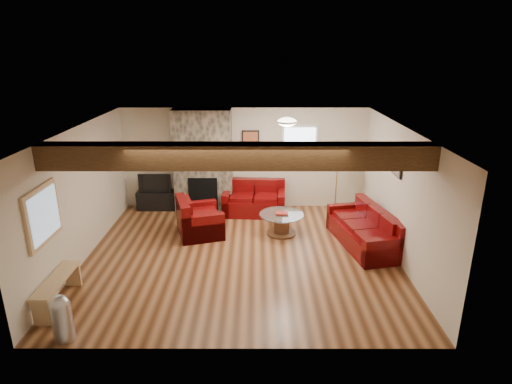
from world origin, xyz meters
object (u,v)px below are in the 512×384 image
at_px(loveseat, 254,198).
at_px(coffee_table, 281,224).
at_px(floor_lamp, 337,167).
at_px(sofa_three, 363,228).
at_px(armchair_red, 200,216).
at_px(tv_cabinet, 157,200).
at_px(television, 155,182).

distance_m(loveseat, coffee_table, 1.38).
distance_m(coffee_table, floor_lamp, 1.99).
bearing_deg(coffee_table, sofa_three, -18.22).
bearing_deg(coffee_table, floor_lamp, 38.46).
bearing_deg(armchair_red, coffee_table, -106.83).
bearing_deg(loveseat, sofa_three, -34.84).
distance_m(sofa_three, coffee_table, 1.73).
bearing_deg(loveseat, floor_lamp, -1.21).
height_order(armchair_red, floor_lamp, floor_lamp).
distance_m(loveseat, tv_cabinet, 2.47).
bearing_deg(tv_cabinet, floor_lamp, -5.94).
height_order(tv_cabinet, television, television).
height_order(armchair_red, television, television).
xyz_separation_m(coffee_table, floor_lamp, (1.35, 1.07, 0.99)).
bearing_deg(loveseat, tv_cabinet, 176.40).
bearing_deg(sofa_three, loveseat, -139.80).
relative_size(sofa_three, coffee_table, 2.09).
relative_size(television, floor_lamp, 0.56).
xyz_separation_m(sofa_three, tv_cabinet, (-4.69, 2.07, -0.15)).
distance_m(tv_cabinet, floor_lamp, 4.52).
distance_m(loveseat, television, 2.48).
bearing_deg(television, floor_lamp, -5.94).
relative_size(coffee_table, television, 1.19).
bearing_deg(coffee_table, television, 153.37).
relative_size(loveseat, floor_lamp, 1.04).
bearing_deg(loveseat, coffee_table, -60.48).
height_order(coffee_table, floor_lamp, floor_lamp).
distance_m(loveseat, armchair_red, 1.69).
xyz_separation_m(armchair_red, coffee_table, (1.77, 0.00, -0.18)).
xyz_separation_m(coffee_table, television, (-3.05, 1.53, 0.47)).
distance_m(sofa_three, television, 5.13).
height_order(loveseat, floor_lamp, floor_lamp).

